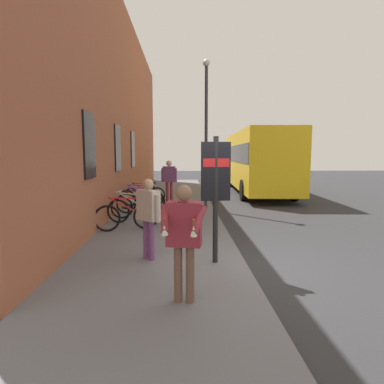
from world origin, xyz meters
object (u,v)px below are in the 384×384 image
(transit_info_sign, at_px, (216,180))
(city_bus, at_px, (257,159))
(bicycle_mid_rack, at_px, (127,216))
(bicycle_leaning_wall, at_px, (139,206))
(bicycle_beside_lamp, at_px, (140,198))
(pedestrian_near_bus, at_px, (148,211))
(tourist_with_hotdogs, at_px, (184,231))
(pedestrian_by_facade, at_px, (169,177))
(street_lamp, at_px, (206,122))
(bicycle_under_window, at_px, (135,211))
(bicycle_end_of_row, at_px, (141,202))
(bicycle_far_end, at_px, (144,196))

(transit_info_sign, xyz_separation_m, city_bus, (12.34, -3.59, 0.20))
(bicycle_mid_rack, xyz_separation_m, bicycle_leaning_wall, (1.70, -0.08, 0.00))
(bicycle_beside_lamp, bearing_deg, pedestrian_near_bus, -171.23)
(bicycle_beside_lamp, relative_size, tourist_with_hotdogs, 1.05)
(pedestrian_by_facade, xyz_separation_m, tourist_with_hotdogs, (-9.60, -0.58, -0.07))
(tourist_with_hotdogs, distance_m, street_lamp, 8.58)
(transit_info_sign, relative_size, city_bus, 0.23)
(bicycle_under_window, relative_size, transit_info_sign, 0.73)
(bicycle_mid_rack, distance_m, tourist_with_hotdogs, 4.69)
(bicycle_mid_rack, distance_m, street_lamp, 5.39)
(bicycle_mid_rack, height_order, bicycle_end_of_row, same)
(bicycle_mid_rack, distance_m, bicycle_end_of_row, 2.73)
(transit_info_sign, bearing_deg, bicycle_mid_rack, 38.39)
(pedestrian_near_bus, bearing_deg, bicycle_under_window, 12.61)
(bicycle_leaning_wall, relative_size, street_lamp, 0.31)
(bicycle_leaning_wall, bearing_deg, bicycle_far_end, 2.55)
(bicycle_far_end, bearing_deg, transit_info_sign, -162.94)
(bicycle_leaning_wall, bearing_deg, bicycle_beside_lamp, 5.40)
(bicycle_mid_rack, height_order, pedestrian_near_bus, pedestrian_near_bus)
(city_bus, relative_size, street_lamp, 1.89)
(pedestrian_near_bus, bearing_deg, tourist_with_hotdogs, -160.49)
(bicycle_mid_rack, distance_m, city_bus, 11.31)
(bicycle_leaning_wall, bearing_deg, pedestrian_near_bus, -169.73)
(bicycle_mid_rack, relative_size, bicycle_beside_lamp, 0.99)
(bicycle_end_of_row, bearing_deg, pedestrian_near_bus, -171.37)
(bicycle_mid_rack, distance_m, transit_info_sign, 3.64)
(pedestrian_by_facade, bearing_deg, street_lamp, -132.79)
(bicycle_far_end, bearing_deg, bicycle_end_of_row, -177.01)
(bicycle_mid_rack, distance_m, pedestrian_near_bus, 2.68)
(city_bus, bearing_deg, bicycle_mid_rack, 149.32)
(bicycle_far_end, height_order, street_lamp, street_lamp)
(bicycle_under_window, xyz_separation_m, tourist_with_hotdogs, (-5.25, -1.43, 0.64))
(pedestrian_near_bus, height_order, tourist_with_hotdogs, tourist_with_hotdogs)
(bicycle_end_of_row, distance_m, bicycle_beside_lamp, 0.87)
(bicycle_beside_lamp, xyz_separation_m, tourist_with_hotdogs, (-7.98, -1.61, 0.64))
(bicycle_mid_rack, relative_size, street_lamp, 0.31)
(bicycle_under_window, height_order, tourist_with_hotdogs, tourist_with_hotdogs)
(bicycle_leaning_wall, bearing_deg, transit_info_sign, -155.01)
(bicycle_far_end, xyz_separation_m, pedestrian_near_bus, (-6.84, -0.87, 0.59))
(bicycle_leaning_wall, distance_m, pedestrian_by_facade, 3.68)
(bicycle_end_of_row, height_order, bicycle_far_end, same)
(transit_info_sign, bearing_deg, tourist_with_hotdogs, 160.25)
(bicycle_mid_rack, distance_m, bicycle_leaning_wall, 1.70)
(bicycle_leaning_wall, relative_size, pedestrian_near_bus, 1.10)
(bicycle_leaning_wall, distance_m, bicycle_far_end, 2.67)
(bicycle_end_of_row, distance_m, tourist_with_hotdogs, 7.30)
(transit_info_sign, relative_size, tourist_with_hotdogs, 1.45)
(pedestrian_near_bus, bearing_deg, city_bus, -21.95)
(bicycle_far_end, bearing_deg, tourist_with_hotdogs, -169.94)
(bicycle_under_window, distance_m, bicycle_end_of_row, 1.87)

